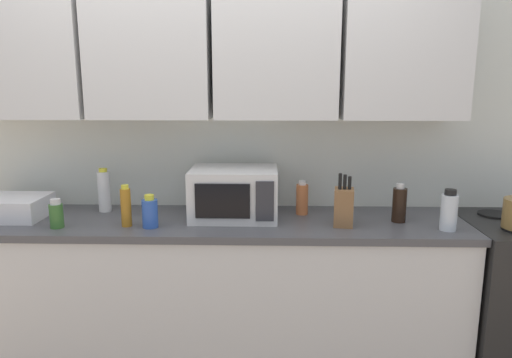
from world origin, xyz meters
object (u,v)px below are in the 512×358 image
at_px(dish_rack, 11,207).
at_px(bottle_green_oil, 56,214).
at_px(bottle_blue_cleaner, 150,213).
at_px(bottle_soy_dark, 399,204).
at_px(bottle_spice_jar, 302,199).
at_px(bottle_white_jar, 104,191).
at_px(bottle_amber_vinegar, 126,207).
at_px(knife_block, 344,206).
at_px(bottle_clear_tall, 449,211).
at_px(microwave, 234,193).

height_order(dish_rack, bottle_green_oil, bottle_green_oil).
xyz_separation_m(dish_rack, bottle_blue_cleaner, (0.82, -0.16, 0.02)).
xyz_separation_m(bottle_soy_dark, bottle_spice_jar, (-0.52, 0.14, -0.01)).
bearing_deg(bottle_white_jar, bottle_green_oil, -113.50).
xyz_separation_m(bottle_white_jar, bottle_amber_vinegar, (0.22, -0.29, -0.02)).
bearing_deg(bottle_soy_dark, bottle_blue_cleaner, -174.20).
height_order(knife_block, bottle_blue_cleaner, knife_block).
relative_size(bottle_spice_jar, bottle_clear_tall, 0.91).
relative_size(microwave, dish_rack, 1.26).
bearing_deg(bottle_blue_cleaner, bottle_green_oil, -177.66).
bearing_deg(bottle_clear_tall, dish_rack, 176.05).
bearing_deg(bottle_blue_cleaner, bottle_white_jar, 138.32).
relative_size(dish_rack, bottle_soy_dark, 1.78).
bearing_deg(bottle_spice_jar, knife_block, -46.68).
xyz_separation_m(bottle_soy_dark, bottle_clear_tall, (0.21, -0.14, 0.00)).
bearing_deg(bottle_soy_dark, knife_block, -166.12).
xyz_separation_m(microwave, bottle_soy_dark, (0.90, -0.06, -0.04)).
bearing_deg(knife_block, bottle_green_oil, -177.05).
relative_size(bottle_white_jar, bottle_green_oil, 1.66).
xyz_separation_m(bottle_clear_tall, bottle_amber_vinegar, (-1.68, 0.02, 0.01)).
bearing_deg(bottle_blue_cleaner, bottle_spice_jar, 18.60).
relative_size(microwave, bottle_spice_jar, 2.45).
distance_m(knife_block, bottle_spice_jar, 0.30).
relative_size(knife_block, bottle_spice_jar, 1.45).
xyz_separation_m(microwave, bottle_clear_tall, (1.12, -0.21, -0.04)).
distance_m(bottle_white_jar, bottle_green_oil, 0.36).
bearing_deg(bottle_clear_tall, bottle_white_jar, 170.52).
xyz_separation_m(knife_block, bottle_spice_jar, (-0.20, 0.22, -0.01)).
xyz_separation_m(bottle_soy_dark, bottle_blue_cleaner, (-1.33, -0.14, -0.02)).
height_order(bottle_clear_tall, bottle_green_oil, bottle_clear_tall).
relative_size(knife_block, bottle_clear_tall, 1.33).
bearing_deg(bottle_soy_dark, bottle_amber_vinegar, -175.34).
height_order(bottle_spice_jar, bottle_clear_tall, bottle_clear_tall).
relative_size(dish_rack, knife_block, 1.34).
distance_m(microwave, dish_rack, 1.26).
bearing_deg(bottle_amber_vinegar, bottle_clear_tall, -0.84).
bearing_deg(bottle_spice_jar, bottle_amber_vinegar, -164.73).
relative_size(knife_block, bottle_amber_vinegar, 1.27).
distance_m(dish_rack, bottle_green_oil, 0.38).
distance_m(bottle_spice_jar, bottle_clear_tall, 0.78).
bearing_deg(bottle_clear_tall, bottle_spice_jar, 158.90).
relative_size(bottle_white_jar, bottle_clear_tall, 1.20).
xyz_separation_m(bottle_white_jar, bottle_spice_jar, (1.16, -0.03, -0.03)).
relative_size(microwave, bottle_clear_tall, 2.24).
relative_size(dish_rack, bottle_spice_jar, 1.94).
bearing_deg(knife_block, dish_rack, 176.97).
height_order(microwave, bottle_white_jar, microwave).
distance_m(bottle_clear_tall, bottle_green_oil, 2.03).
bearing_deg(bottle_amber_vinegar, bottle_soy_dark, 4.66).
height_order(bottle_clear_tall, bottle_amber_vinegar, bottle_amber_vinegar).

